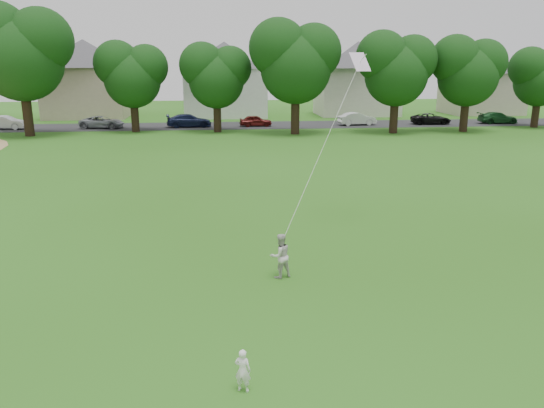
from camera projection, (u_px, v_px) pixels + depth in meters
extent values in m
plane|color=#285814|center=(265.00, 309.00, 13.82)|extent=(160.00, 160.00, 0.00)
cube|color=#2D2D30|center=(228.00, 126.00, 54.17)|extent=(90.00, 7.00, 0.01)
imported|color=white|center=(243.00, 370.00, 10.27)|extent=(0.38, 0.32, 0.90)
imported|color=beige|center=(280.00, 256.00, 15.71)|extent=(0.81, 0.73, 1.36)
plane|color=white|center=(360.00, 62.00, 19.77)|extent=(0.99, 0.80, 0.68)
cylinder|color=white|center=(325.00, 143.00, 17.70)|extent=(0.01, 0.01, 8.34)
cylinder|color=black|center=(27.00, 111.00, 45.97)|extent=(0.82, 0.82, 4.38)
cylinder|color=black|center=(135.00, 114.00, 48.95)|extent=(0.71, 0.71, 3.19)
cylinder|color=black|center=(217.00, 115.00, 48.87)|extent=(0.71, 0.71, 3.14)
cylinder|color=black|center=(295.00, 112.00, 47.33)|extent=(0.77, 0.77, 3.89)
cylinder|color=black|center=(394.00, 114.00, 48.08)|extent=(0.74, 0.74, 3.51)
cylinder|color=black|center=(464.00, 113.00, 49.07)|extent=(0.73, 0.73, 3.39)
cylinder|color=black|center=(536.00, 112.00, 52.38)|extent=(0.70, 0.70, 3.01)
imported|color=silver|center=(6.00, 123.00, 50.91)|extent=(4.00, 1.65, 1.29)
imported|color=gray|center=(102.00, 122.00, 51.83)|extent=(4.37, 2.29, 1.17)
imported|color=#121939|center=(189.00, 121.00, 52.66)|extent=(4.57, 2.22, 1.28)
imported|color=#5D1512|center=(256.00, 121.00, 53.35)|extent=(3.32, 1.47, 1.11)
imported|color=white|center=(357.00, 119.00, 54.38)|extent=(4.02, 1.80, 1.28)
imported|color=black|center=(431.00, 119.00, 55.19)|extent=(4.15, 2.08, 1.13)
imported|color=#1A5023|center=(498.00, 118.00, 55.92)|extent=(4.11, 1.74, 1.18)
cube|color=#BBA68C|center=(87.00, 93.00, 61.44)|extent=(9.05, 6.76, 5.68)
pyramid|color=#4A484D|center=(82.00, 39.00, 59.90)|extent=(13.05, 13.05, 3.13)
cube|color=white|center=(225.00, 93.00, 63.07)|extent=(9.47, 7.48, 5.56)
pyramid|color=#4A484D|center=(224.00, 41.00, 61.56)|extent=(13.67, 13.67, 3.06)
cube|color=silver|center=(357.00, 92.00, 64.67)|extent=(9.43, 6.89, 5.62)
pyramid|color=#4A484D|center=(359.00, 41.00, 63.14)|extent=(13.60, 13.60, 3.09)
cube|color=#C1B5A0|center=(481.00, 93.00, 66.35)|extent=(8.54, 6.99, 4.99)
pyramid|color=#4A484D|center=(486.00, 50.00, 65.00)|extent=(12.32, 12.32, 2.75)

